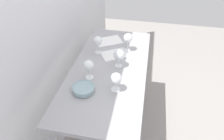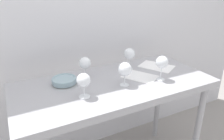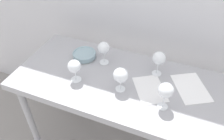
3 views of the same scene
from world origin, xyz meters
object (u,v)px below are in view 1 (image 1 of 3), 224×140
object	(u,v)px
tasting_bowl	(83,88)
wine_glass_near_center	(119,55)
wine_glass_far_right	(98,41)
tasting_sheet_upper	(109,41)
wine_glass_far_left	(89,66)
tasting_sheet_lower	(115,54)
wine_glass_near_left	(116,79)
wine_glass_near_right	(128,38)

from	to	relation	value
tasting_bowl	wine_glass_near_center	bearing A→B (deg)	-30.16
wine_glass_far_right	tasting_sheet_upper	size ratio (longest dim) A/B	0.66
wine_glass_far_right	wine_glass_far_left	bearing A→B (deg)	-176.65
wine_glass_near_center	tasting_sheet_lower	xyz separation A→B (m)	(0.17, 0.07, -0.11)
wine_glass_far_left	wine_glass_near_center	xyz separation A→B (m)	(0.20, -0.21, -0.01)
tasting_sheet_upper	wine_glass_far_left	bearing A→B (deg)	146.54
tasting_sheet_upper	wine_glass_far_right	bearing A→B (deg)	136.68
wine_glass_near_center	tasting_sheet_upper	world-z (taller)	wine_glass_near_center
wine_glass_near_center	tasting_bowl	bearing A→B (deg)	149.84
tasting_sheet_lower	wine_glass_near_center	bearing A→B (deg)	169.33
wine_glass_far_left	tasting_sheet_lower	size ratio (longest dim) A/B	0.69
tasting_sheet_lower	tasting_bowl	xyz separation A→B (m)	(-0.53, 0.14, 0.02)
wine_glass_far_right	tasting_sheet_lower	world-z (taller)	wine_glass_far_right
wine_glass_near_center	wine_glass_near_left	bearing A→B (deg)	-174.61
wine_glass_far_left	wine_glass_near_left	size ratio (longest dim) A/B	1.08
wine_glass_near_right	tasting_sheet_upper	size ratio (longest dim) A/B	0.67
wine_glass_near_left	tasting_sheet_lower	bearing A→B (deg)	11.41
tasting_sheet_lower	wine_glass_far_right	bearing A→B (deg)	57.48
wine_glass_far_left	wine_glass_near_right	distance (m)	0.54
wine_glass_near_right	tasting_bowl	distance (m)	0.69
wine_glass_near_right	wine_glass_far_right	world-z (taller)	wine_glass_near_right
tasting_sheet_upper	tasting_bowl	size ratio (longest dim) A/B	1.55
wine_glass_far_left	tasting_sheet_upper	bearing A→B (deg)	-2.91
tasting_bowl	wine_glass_near_right	bearing A→B (deg)	-21.53
wine_glass_near_center	wine_glass_far_right	bearing A→B (deg)	52.71
tasting_bowl	tasting_sheet_upper	bearing A→B (deg)	-2.38
wine_glass_near_left	wine_glass_near_center	bearing A→B (deg)	5.39
wine_glass_near_center	wine_glass_far_right	world-z (taller)	wine_glass_far_right
wine_glass_far_right	wine_glass_near_center	bearing A→B (deg)	-127.29
tasting_sheet_upper	tasting_sheet_lower	size ratio (longest dim) A/B	1.08
wine_glass_near_left	wine_glass_far_right	world-z (taller)	wine_glass_far_right
tasting_sheet_upper	tasting_sheet_lower	world-z (taller)	same
wine_glass_far_left	wine_glass_far_right	xyz separation A→B (m)	(0.38, 0.02, 0.00)
tasting_sheet_lower	wine_glass_near_left	bearing A→B (deg)	159.56
wine_glass_near_left	wine_glass_near_right	bearing A→B (deg)	-1.37
wine_glass_far_left	wine_glass_far_right	size ratio (longest dim) A/B	0.97
wine_glass_near_center	tasting_bowl	xyz separation A→B (m)	(-0.36, 0.21, -0.09)
tasting_sheet_upper	wine_glass_near_left	bearing A→B (deg)	165.57
wine_glass_near_right	wine_glass_far_right	distance (m)	0.29
wine_glass_far_left	wine_glass_near_left	world-z (taller)	wine_glass_far_left
wine_glass_near_right	tasting_bowl	xyz separation A→B (m)	(-0.64, 0.25, -0.11)
wine_glass_far_left	tasting_sheet_lower	distance (m)	0.42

